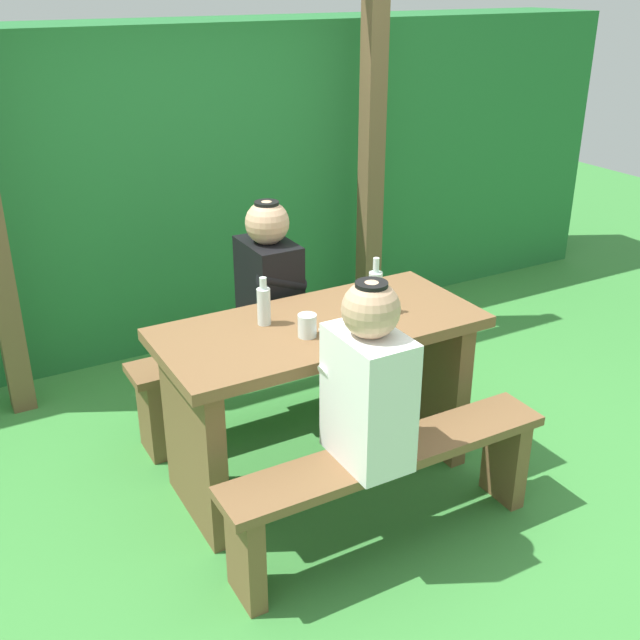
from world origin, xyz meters
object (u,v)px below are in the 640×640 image
Objects in this scene: picnic_table at (320,374)px; bench_near at (388,477)px; drinking_glass at (307,326)px; bottle_left at (375,291)px; person_white_shirt at (368,380)px; bench_far at (267,364)px; cell_phone at (330,336)px; person_black_coat at (269,279)px; bottle_right at (264,305)px.

picnic_table reaches higher than bench_near.
drinking_glass reaches higher than picnic_table.
bottle_left reaches higher than bench_near.
person_white_shirt is 0.46m from drinking_glass.
cell_phone is (-0.03, -0.69, 0.46)m from bench_far.
bottle_left is at bearing -67.17° from person_black_coat.
person_white_shirt is at bearing -80.59° from bottle_right.
person_white_shirt is 0.64m from bottle_left.
bottle_right is at bearing 108.03° from bench_near.
bench_near is at bearing -68.00° from cell_phone.
picnic_table is at bearing 90.00° from bench_near.
cell_phone is at bearing -92.73° from bench_far.
bottle_right is at bearing -115.60° from bench_far.
picnic_table is 14.61× the size of drinking_glass.
picnic_table is 0.33m from drinking_glass.
person_black_coat reaches higher than picnic_table.
person_black_coat is 0.69m from cell_phone.
drinking_glass reaches higher than cell_phone.
picnic_table is 0.30m from cell_phone.
drinking_glass is (-0.11, -0.64, 0.50)m from bench_far.
person_black_coat is at bearing 87.57° from picnic_table.
cell_phone is (0.08, -0.05, -0.04)m from drinking_glass.
bottle_right is (-0.21, 0.10, 0.34)m from picnic_table.
person_black_coat reaches higher than drinking_glass.
person_white_shirt reaches higher than drinking_glass.
drinking_glass is at bearing 162.75° from cell_phone.
picnic_table is 0.58m from bench_far.
person_white_shirt is 0.41m from cell_phone.
person_black_coat is at bearing -8.16° from bench_far.
bench_far is 14.61× the size of drinking_glass.
person_white_shirt is 7.51× the size of drinking_glass.
bottle_left is 0.49m from bottle_right.
bench_far is at bearing 104.59° from cell_phone.
bottle_left is at bearing 10.28° from drinking_glass.
bottle_right is at bearing -118.16° from person_black_coat.
bottle_right reaches higher than bench_near.
picnic_table is 1.95× the size of person_black_coat.
person_black_coat is at bearing 112.83° from bottle_left.
bottle_left is (0.37, 0.07, 0.05)m from drinking_glass.
bench_far is 1.95× the size of person_white_shirt.
picnic_table is at bearing 94.46° from cell_phone.
person_black_coat is (0.13, 1.09, 0.00)m from person_white_shirt.
bench_near is 1.95× the size of person_white_shirt.
cell_phone is (-0.30, -0.12, -0.10)m from bottle_left.
person_white_shirt and person_black_coat have the same top height.
drinking_glass is (-0.11, 0.46, 0.50)m from bench_near.
person_black_coat is at bearing 83.30° from person_white_shirt.
person_black_coat reaches higher than bench_near.
bench_near and bench_far have the same top height.
bottle_left is at bearing 54.86° from person_white_shirt.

